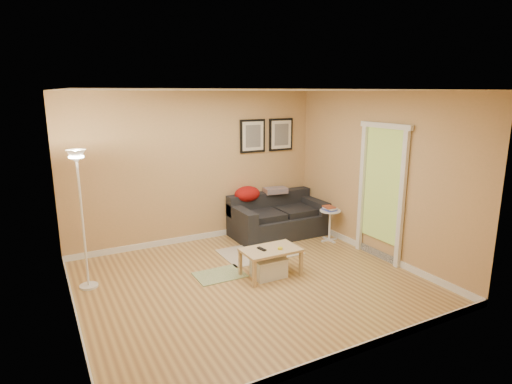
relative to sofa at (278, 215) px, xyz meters
The scene contains 25 objects.
floor 2.09m from the sofa, 132.05° to the right, with size 4.50×4.50×0.00m, color tan.
ceiling 3.03m from the sofa, 132.05° to the right, with size 4.50×4.50×0.00m, color white.
wall_back 1.73m from the sofa, 161.19° to the left, with size 4.50×4.50×0.00m, color tan.
wall_front 3.90m from the sofa, 111.35° to the right, with size 4.50×4.50×0.00m, color tan.
wall_left 4.05m from the sofa, 157.15° to the right, with size 4.00×4.00×0.00m, color tan.
wall_right 1.99m from the sofa, 60.38° to the right, with size 4.00×4.00×0.00m, color tan.
baseboard_back 1.49m from the sofa, 161.57° to the left, with size 4.50×0.02×0.10m, color white.
baseboard_front 3.79m from the sofa, 111.41° to the right, with size 4.50×0.02×0.10m, color white.
baseboard_left 3.94m from the sofa, 157.09° to the right, with size 0.02×4.00×0.10m, color white.
baseboard_right 1.78m from the sofa, 60.66° to the right, with size 0.02×4.00×0.10m, color white.
sofa is the anchor object (origin of this frame).
red_throw 0.70m from the sofa, 147.95° to the left, with size 0.48×0.36×0.28m, color #A8140F, non-canonical shape.
plaid_throw 0.50m from the sofa, 71.25° to the left, with size 0.42×0.26×0.10m, color #A57760, non-canonical shape.
framed_print_left 1.52m from the sofa, 123.99° to the left, with size 0.50×0.04×0.60m, color black, non-canonical shape.
framed_print_right 1.52m from the sofa, 56.01° to the left, with size 0.50×0.04×0.60m, color black, non-canonical shape.
area_rug 1.02m from the sofa, 139.82° to the right, with size 1.25×0.85×0.01m, color beige.
green_runner 2.04m from the sofa, 145.86° to the right, with size 0.70×0.50×0.01m, color #668C4C.
coffee_table 1.80m from the sofa, 124.61° to the right, with size 0.82×0.50×0.41m, color tan, non-canonical shape.
remote_control 1.85m from the sofa, 128.46° to the right, with size 0.05×0.16×0.02m, color black.
tape_roll 1.81m from the sofa, 120.36° to the right, with size 0.07×0.07×0.03m, color yellow.
storage_bin 1.85m from the sofa, 125.31° to the right, with size 0.47×0.34×0.29m, color white, non-canonical shape.
side_table 0.95m from the sofa, 47.21° to the right, with size 0.37×0.37×0.56m, color white, non-canonical shape.
book_stack 0.95m from the sofa, 47.52° to the right, with size 0.18×0.23×0.07m, color #384BAA, non-canonical shape.
floor_lamp 3.48m from the sofa, 169.28° to the right, with size 0.24×0.24×1.88m, color white, non-canonical shape.
doorway 1.98m from the sofa, 63.98° to the right, with size 0.12×1.01×2.13m, color white, non-canonical shape.
Camera 1 is at (-2.50, -4.86, 2.58)m, focal length 29.81 mm.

